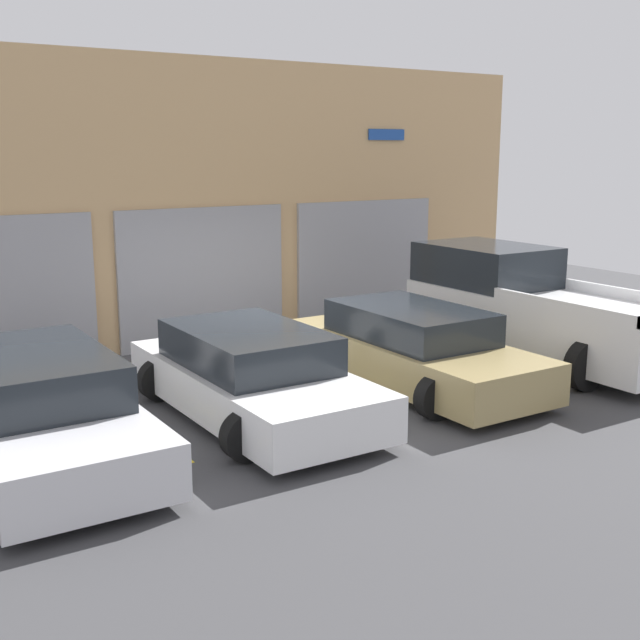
% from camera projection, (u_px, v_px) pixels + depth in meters
% --- Properties ---
extents(ground_plane, '(28.00, 28.00, 0.00)m').
position_uv_depth(ground_plane, '(295.00, 379.00, 12.72)').
color(ground_plane, '#3D3D3F').
extents(shophouse_building, '(14.45, 0.68, 5.20)m').
position_uv_depth(shophouse_building, '(204.00, 206.00, 14.89)').
color(shophouse_building, tan).
rests_on(shophouse_building, ground).
extents(pickup_truck, '(2.38, 5.18, 1.87)m').
position_uv_depth(pickup_truck, '(529.00, 308.00, 13.98)').
color(pickup_truck, white).
rests_on(pickup_truck, ground).
extents(sedan_white, '(2.22, 4.44, 1.22)m').
position_uv_depth(sedan_white, '(251.00, 376.00, 10.86)').
color(sedan_white, white).
rests_on(sedan_white, ground).
extents(sedan_side, '(2.20, 4.66, 1.27)m').
position_uv_depth(sedan_side, '(38.00, 409.00, 9.39)').
color(sedan_side, silver).
rests_on(sedan_side, ground).
extents(van_right, '(2.15, 4.56, 1.22)m').
position_uv_depth(van_right, '(413.00, 349.00, 12.33)').
color(van_right, '#9E8956').
rests_on(van_right, ground).
extents(parking_stripe_left, '(0.12, 2.20, 0.01)m').
position_uv_depth(parking_stripe_left, '(155.00, 435.00, 10.22)').
color(parking_stripe_left, gold).
rests_on(parking_stripe_left, ground).
extents(parking_stripe_centre, '(0.12, 2.20, 0.01)m').
position_uv_depth(parking_stripe_centre, '(338.00, 399.00, 11.69)').
color(parking_stripe_centre, gold).
rests_on(parking_stripe_centre, ground).
extents(parking_stripe_right, '(0.12, 2.20, 0.01)m').
position_uv_depth(parking_stripe_right, '(480.00, 371.00, 13.16)').
color(parking_stripe_right, gold).
rests_on(parking_stripe_right, ground).
extents(parking_stripe_far_right, '(0.12, 2.20, 0.01)m').
position_uv_depth(parking_stripe_far_right, '(594.00, 349.00, 14.63)').
color(parking_stripe_far_right, gold).
rests_on(parking_stripe_far_right, ground).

